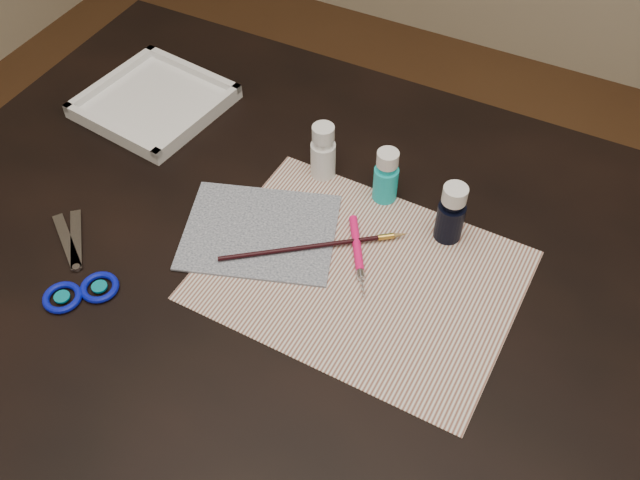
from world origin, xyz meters
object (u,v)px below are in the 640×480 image
at_px(paint_bottle_cyan, 386,176).
at_px(scissors, 69,260).
at_px(canvas, 260,232).
at_px(palette_tray, 154,101).
at_px(paper, 361,275).
at_px(paint_bottle_navy, 451,213).
at_px(paint_bottle_white, 323,151).

xyz_separation_m(paint_bottle_cyan, scissors, (-0.34, -0.32, -0.04)).
distance_m(canvas, palette_tray, 0.35).
bearing_deg(scissors, paper, -120.48).
height_order(paint_bottle_cyan, scissors, paint_bottle_cyan).
relative_size(canvas, paint_bottle_navy, 2.25).
height_order(canvas, paint_bottle_cyan, paint_bottle_cyan).
bearing_deg(paint_bottle_navy, paint_bottle_cyan, 164.91).
bearing_deg(paper, paint_bottle_navy, 56.86).
relative_size(canvas, palette_tray, 1.02).
distance_m(paint_bottle_cyan, paint_bottle_navy, 0.12).
relative_size(paint_bottle_cyan, palette_tray, 0.42).
distance_m(paper, canvas, 0.16).
height_order(paint_bottle_white, paint_bottle_navy, paint_bottle_navy).
bearing_deg(scissors, paint_bottle_navy, -111.93).
relative_size(canvas, scissors, 1.07).
bearing_deg(paint_bottle_white, paper, -48.53).
xyz_separation_m(scissors, palette_tray, (-0.10, 0.34, 0.01)).
height_order(canvas, paint_bottle_white, paint_bottle_white).
bearing_deg(scissors, palette_tray, -38.33).
bearing_deg(paint_bottle_cyan, paint_bottle_navy, -15.09).
bearing_deg(palette_tray, scissors, -74.03).
bearing_deg(palette_tray, paint_bottle_white, -2.74).
distance_m(canvas, paint_bottle_navy, 0.28).
distance_m(paint_bottle_white, paint_bottle_cyan, 0.11).
height_order(canvas, scissors, scissors).
bearing_deg(paper, canvas, 178.67).
distance_m(paint_bottle_white, paint_bottle_navy, 0.22).
xyz_separation_m(paint_bottle_cyan, paint_bottle_navy, (0.11, -0.03, 0.00)).
bearing_deg(palette_tray, paper, -20.15).
xyz_separation_m(paint_bottle_navy, scissors, (-0.46, -0.29, -0.04)).
bearing_deg(paint_bottle_white, canvas, -99.35).
relative_size(paint_bottle_navy, scissors, 0.48).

